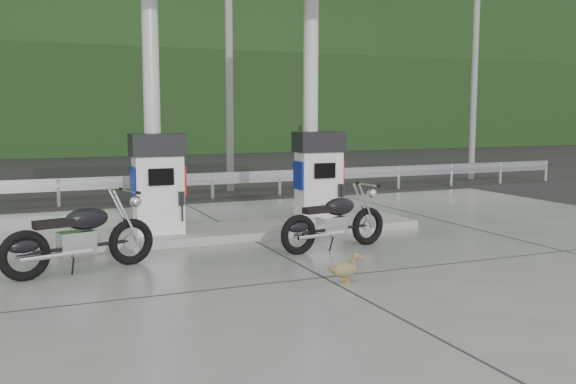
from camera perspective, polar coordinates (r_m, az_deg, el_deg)
name	(u,v)px	position (r m, az deg, el deg)	size (l,w,h in m)	color
ground	(295,264)	(10.03, 0.65, -6.40)	(160.00, 160.00, 0.00)	black
forecourt_apron	(295,263)	(10.03, 0.65, -6.34)	(18.00, 14.00, 0.02)	slate
pump_island	(243,231)	(12.30, -4.02, -3.47)	(7.00, 1.40, 0.15)	#A19E96
gas_pump_left	(158,184)	(11.74, -11.46, 0.72)	(0.95, 0.55, 1.80)	white
gas_pump_right	(319,177)	(12.76, 2.75, 1.34)	(0.95, 0.55, 1.80)	white
canopy_column_left	(152,94)	(12.08, -12.03, 8.48)	(0.30, 0.30, 5.00)	silver
canopy_column_right	(311,96)	(13.07, 2.03, 8.50)	(0.30, 0.30, 5.00)	silver
guardrail	(176,174)	(17.47, -9.90, 1.57)	(26.00, 0.16, 1.42)	#A3A6AB
road	(152,187)	(20.95, -12.03, 0.46)	(60.00, 7.00, 0.01)	black
utility_pole_b	(229,57)	(19.44, -5.26, 11.89)	(0.22, 0.22, 8.00)	gray
utility_pole_c	(475,65)	(23.78, 16.27, 10.74)	(0.22, 0.22, 8.00)	gray
tree_band	(88,102)	(39.15, -17.35, 7.65)	(80.00, 6.00, 6.00)	black
forested_hills	(58,137)	(69.10, -19.73, 4.63)	(100.00, 40.00, 140.00)	black
motorcycle_left	(80,238)	(9.83, -17.99, -3.89)	(2.14, 0.68, 1.01)	black
motorcycle_right	(334,222)	(10.95, 4.15, -2.65)	(2.00, 0.63, 0.95)	black
duck	(344,270)	(8.87, 5.02, -6.95)	(0.48, 0.13, 0.34)	brown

